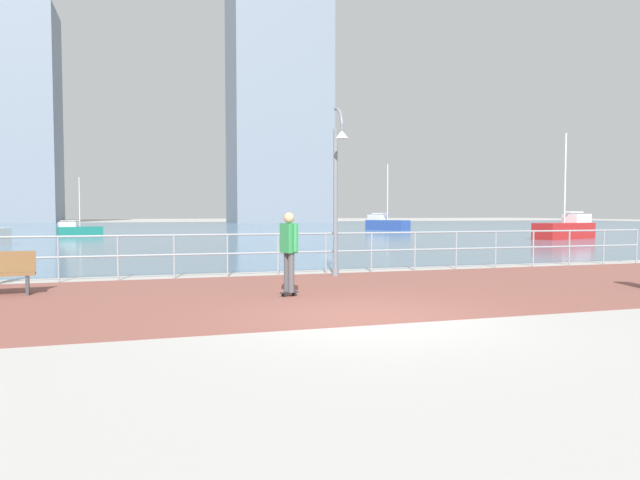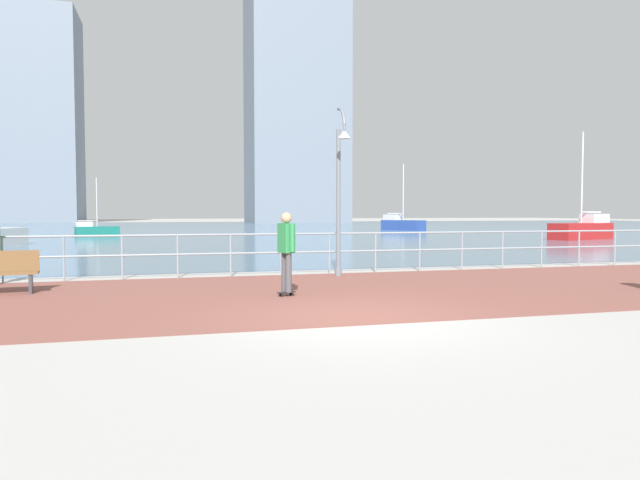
# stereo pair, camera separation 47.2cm
# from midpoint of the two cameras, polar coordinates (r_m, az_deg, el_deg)

# --- Properties ---
(ground) EXTENTS (220.00, 220.00, 0.00)m
(ground) POSITION_cam_midpoint_polar(r_m,az_deg,el_deg) (48.97, -13.22, 0.67)
(ground) COLOR #ADAAA5
(brick_paving) EXTENTS (28.00, 7.30, 0.01)m
(brick_paving) POSITION_cam_midpoint_polar(r_m,az_deg,el_deg) (12.38, -1.56, -5.32)
(brick_paving) COLOR brown
(brick_paving) RESTS_ON ground
(harbor_water) EXTENTS (180.00, 88.00, 0.00)m
(harbor_water) POSITION_cam_midpoint_polar(r_m,az_deg,el_deg) (60.57, -13.96, 1.06)
(harbor_water) COLOR slate
(harbor_water) RESTS_ON ground
(waterfront_railing) EXTENTS (25.25, 0.06, 1.17)m
(waterfront_railing) POSITION_cam_midpoint_polar(r_m,az_deg,el_deg) (15.83, -5.10, -0.63)
(waterfront_railing) COLOR #8C99A3
(waterfront_railing) RESTS_ON ground
(lamppost) EXTENTS (0.36, 0.82, 4.60)m
(lamppost) POSITION_cam_midpoint_polar(r_m,az_deg,el_deg) (15.45, 0.89, 5.73)
(lamppost) COLOR slate
(lamppost) RESTS_ON ground
(skateboarder) EXTENTS (0.41, 0.55, 1.75)m
(skateboarder) POSITION_cam_midpoint_polar(r_m,az_deg,el_deg) (11.82, -4.27, -0.59)
(skateboarder) COLOR black
(skateboarder) RESTS_ON ground
(sailboat_red) EXTENTS (3.26, 4.75, 6.44)m
(sailboat_red) POSITION_cam_midpoint_polar(r_m,az_deg,el_deg) (56.05, 6.41, 1.62)
(sailboat_red) COLOR #284799
(sailboat_red) RESTS_ON ground
(sailboat_teal) EXTENTS (5.16, 2.96, 6.92)m
(sailboat_teal) POSITION_cam_midpoint_polar(r_m,az_deg,el_deg) (40.74, 23.12, 1.04)
(sailboat_teal) COLOR #B21E1E
(sailboat_teal) RESTS_ON ground
(sailboat_yellow) EXTENTS (3.27, 1.92, 4.39)m
(sailboat_yellow) POSITION_cam_midpoint_polar(r_m,az_deg,el_deg) (46.48, -23.34, 0.93)
(sailboat_yellow) COLOR #197266
(sailboat_yellow) RESTS_ON ground
(tower_slate) EXTENTS (15.89, 11.63, 38.22)m
(tower_slate) POSITION_cam_midpoint_polar(r_m,az_deg,el_deg) (111.36, -29.00, 10.98)
(tower_slate) COLOR slate
(tower_slate) RESTS_ON ground
(tower_beige) EXTENTS (16.18, 12.91, 42.62)m
(tower_beige) POSITION_cam_midpoint_polar(r_m,az_deg,el_deg) (99.80, -4.36, 13.60)
(tower_beige) COLOR slate
(tower_beige) RESTS_ON ground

